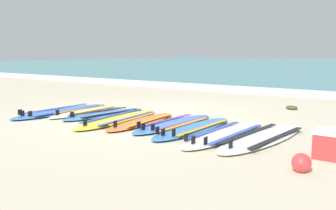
# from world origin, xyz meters

# --- Properties ---
(ground_plane) EXTENTS (80.00, 80.00, 0.00)m
(ground_plane) POSITION_xyz_m (0.00, 0.00, 0.00)
(ground_plane) COLOR #C1B599
(wave_foam_strip) EXTENTS (80.00, 1.07, 0.11)m
(wave_foam_strip) POSITION_xyz_m (0.00, 5.90, 0.06)
(wave_foam_strip) COLOR white
(wave_foam_strip) RESTS_ON ground
(surfboard_0) EXTENTS (0.67, 2.55, 0.18)m
(surfboard_0) POSITION_xyz_m (-1.83, -0.57, 0.04)
(surfboard_0) COLOR #3875CC
(surfboard_0) RESTS_ON ground
(surfboard_1) EXTENTS (0.54, 2.06, 0.18)m
(surfboard_1) POSITION_xyz_m (-1.36, -0.30, 0.04)
(surfboard_1) COLOR white
(surfboard_1) RESTS_ON ground
(surfboard_2) EXTENTS (0.81, 2.12, 0.18)m
(surfboard_2) POSITION_xyz_m (-0.79, -0.30, 0.04)
(surfboard_2) COLOR #3875CC
(surfboard_2) RESTS_ON ground
(surfboard_3) EXTENTS (0.78, 2.47, 0.18)m
(surfboard_3) POSITION_xyz_m (-0.16, -0.58, 0.04)
(surfboard_3) COLOR yellow
(surfboard_3) RESTS_ON ground
(surfboard_4) EXTENTS (0.68, 2.11, 0.18)m
(surfboard_4) POSITION_xyz_m (0.37, -0.51, 0.04)
(surfboard_4) COLOR orange
(surfboard_4) RESTS_ON ground
(surfboard_5) EXTENTS (0.68, 2.27, 0.18)m
(surfboard_5) POSITION_xyz_m (0.99, -0.34, 0.04)
(surfboard_5) COLOR #3875CC
(surfboard_5) RESTS_ON ground
(surfboard_6) EXTENTS (0.64, 2.30, 0.18)m
(surfboard_6) POSITION_xyz_m (1.49, -0.49, 0.04)
(surfboard_6) COLOR #3875CC
(surfboard_6) RESTS_ON ground
(surfboard_7) EXTENTS (0.73, 2.42, 0.18)m
(surfboard_7) POSITION_xyz_m (2.14, -0.61, 0.04)
(surfboard_7) COLOR white
(surfboard_7) RESTS_ON ground
(surfboard_8) EXTENTS (0.89, 2.57, 0.18)m
(surfboard_8) POSITION_xyz_m (2.72, -0.48, 0.04)
(surfboard_8) COLOR white
(surfboard_8) RESTS_ON ground
(cooler_box) EXTENTS (0.46, 0.32, 0.38)m
(cooler_box) POSITION_xyz_m (3.80, -0.99, 0.19)
(cooler_box) COLOR red
(cooler_box) RESTS_ON ground
(beach_ball) EXTENTS (0.22, 0.22, 0.22)m
(beach_ball) POSITION_xyz_m (3.60, -1.73, 0.11)
(beach_ball) COLOR red
(beach_ball) RESTS_ON ground
(seaweed_clump_near_shoreline) EXTENTS (0.27, 0.21, 0.09)m
(seaweed_clump_near_shoreline) POSITION_xyz_m (2.26, 2.75, 0.05)
(seaweed_clump_near_shoreline) COLOR #384723
(seaweed_clump_near_shoreline) RESTS_ON ground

